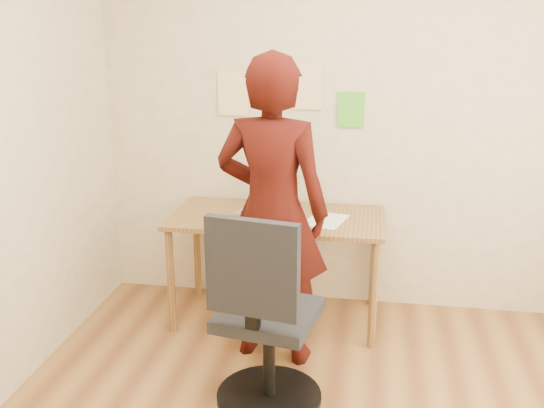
% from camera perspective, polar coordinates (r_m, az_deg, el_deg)
% --- Properties ---
extents(room, '(3.58, 3.58, 2.78)m').
position_cam_1_polar(room, '(2.46, 5.93, 2.20)').
color(room, brown).
rests_on(room, ground).
extents(desk, '(1.40, 0.70, 0.74)m').
position_cam_1_polar(desk, '(4.03, 0.47, -2.29)').
color(desk, olive).
rests_on(desk, ground).
extents(laptop, '(0.43, 0.40, 0.25)m').
position_cam_1_polar(laptop, '(4.06, -0.40, -0.07)').
color(laptop, '#AEAEB5').
rests_on(laptop, desk).
extents(paper_sheet, '(0.30, 0.37, 0.00)m').
position_cam_1_polar(paper_sheet, '(3.93, 5.11, -1.51)').
color(paper_sheet, white).
rests_on(paper_sheet, desk).
extents(phone, '(0.11, 0.15, 0.01)m').
position_cam_1_polar(phone, '(3.78, 2.34, -2.12)').
color(phone, black).
rests_on(phone, desk).
extents(wall_note_left, '(0.21, 0.00, 0.30)m').
position_cam_1_polar(wall_note_left, '(4.26, -3.71, 10.32)').
color(wall_note_left, '#F9D495').
rests_on(wall_note_left, room).
extents(wall_note_mid, '(0.21, 0.00, 0.30)m').
position_cam_1_polar(wall_note_mid, '(4.16, 3.23, 10.93)').
color(wall_note_mid, '#F9D495').
rests_on(wall_note_mid, room).
extents(wall_note_right, '(0.18, 0.00, 0.24)m').
position_cam_1_polar(wall_note_right, '(4.16, 7.42, 8.79)').
color(wall_note_right, '#52C62C').
rests_on(wall_note_right, room).
extents(office_chair, '(0.57, 0.58, 1.10)m').
position_cam_1_polar(office_chair, '(3.16, -0.74, -11.51)').
color(office_chair, black).
rests_on(office_chair, ground).
extents(person, '(0.72, 0.52, 1.83)m').
position_cam_1_polar(person, '(3.49, 0.01, -0.77)').
color(person, '#330B07').
rests_on(person, ground).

